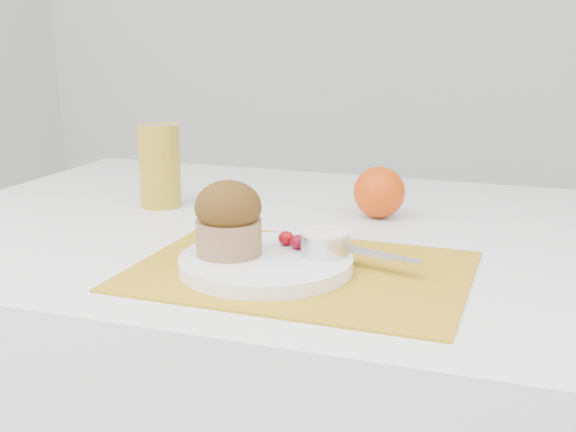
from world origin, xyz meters
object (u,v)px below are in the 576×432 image
(orange, at_px, (379,192))
(juice_glass, at_px, (160,166))
(muffin, at_px, (228,219))
(plate, at_px, (266,263))

(orange, bearing_deg, juice_glass, -172.52)
(orange, distance_m, juice_glass, 0.36)
(orange, distance_m, muffin, 0.33)
(plate, height_order, muffin, muffin)
(orange, bearing_deg, plate, -103.61)
(plate, distance_m, juice_glass, 0.38)
(plate, relative_size, muffin, 2.05)
(juice_glass, height_order, muffin, juice_glass)
(plate, xyz_separation_m, muffin, (-0.05, -0.00, 0.05))
(orange, xyz_separation_m, muffin, (-0.12, -0.30, 0.02))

